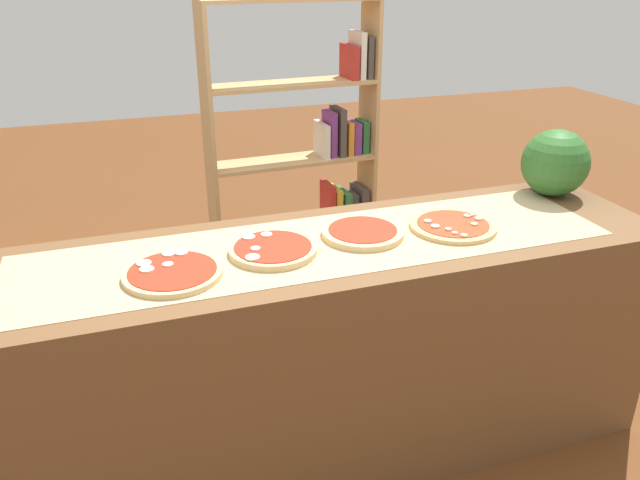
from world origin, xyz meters
TOP-DOWN VIEW (x-y plane):
  - ground_plane at (0.00, 0.00)m, footprint 12.00×12.00m
  - counter at (0.00, 0.00)m, footprint 2.51×0.66m
  - parchment_paper at (0.00, 0.00)m, footprint 2.05×0.50m
  - pizza_mozzarella_0 at (-0.51, -0.07)m, footprint 0.31×0.31m
  - pizza_mozzarella_1 at (-0.17, -0.01)m, footprint 0.30×0.30m
  - pizza_plain_2 at (0.17, 0.03)m, footprint 0.29×0.29m
  - pizza_mushroom_3 at (0.51, -0.02)m, footprint 0.32×0.32m
  - watermelon at (1.08, 0.17)m, footprint 0.27×0.27m
  - bookshelf at (0.38, 1.22)m, footprint 0.90×0.26m

SIDE VIEW (x-z plane):
  - ground_plane at x=0.00m, z-range 0.00..0.00m
  - counter at x=0.00m, z-range 0.00..0.89m
  - bookshelf at x=0.38m, z-range -0.08..1.54m
  - parchment_paper at x=0.00m, z-range 0.89..0.89m
  - pizza_mushroom_3 at x=0.51m, z-range 0.88..0.91m
  - pizza_mozzarella_0 at x=-0.51m, z-range 0.88..0.91m
  - pizza_plain_2 at x=0.17m, z-range 0.89..0.91m
  - pizza_mozzarella_1 at x=-0.17m, z-range 0.88..0.91m
  - watermelon at x=1.08m, z-range 0.89..1.16m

